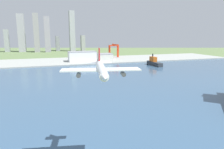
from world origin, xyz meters
TOP-DOWN VIEW (x-y plane):
  - ground_plane at (0.00, 300.00)m, footprint 2400.00×2400.00m
  - water_bay at (0.00, 240.00)m, footprint 840.00×360.00m
  - industrial_pier at (0.00, 490.00)m, footprint 840.00×140.00m
  - airplane_landing at (-20.43, 91.48)m, footprint 34.42×37.30m
  - container_barge at (169.56, 371.95)m, footprint 11.28×49.45m
  - port_crane_red at (135.02, 522.41)m, footprint 26.07×44.02m
  - warehouse_main at (39.62, 468.88)m, footprint 62.42×30.89m
  - warehouse_annex at (95.60, 475.41)m, footprint 32.52×33.28m
  - distant_skyline at (-35.79, 815.26)m, footprint 288.09×76.65m

SIDE VIEW (x-z plane):
  - ground_plane at x=0.00m, z-range 0.00..0.00m
  - water_bay at x=0.00m, z-range 0.00..0.15m
  - industrial_pier at x=0.00m, z-range 0.00..2.50m
  - container_barge at x=169.56m, z-range -5.24..18.16m
  - warehouse_annex at x=95.60m, z-range 2.52..18.05m
  - warehouse_main at x=39.62m, z-range 2.52..24.99m
  - port_crane_red at x=135.02m, z-range 10.78..46.44m
  - airplane_landing at x=-20.43m, z-range 41.28..52.42m
  - distant_skyline at x=-35.79m, z-range -13.36..137.87m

